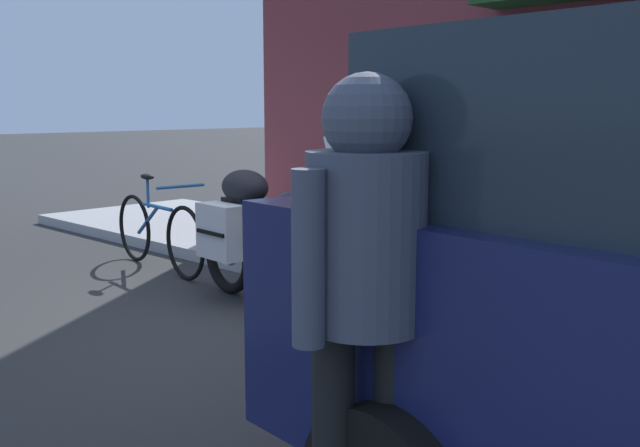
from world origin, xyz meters
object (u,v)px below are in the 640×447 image
pedestrian_walking (365,273)px  sandwich_board_sign (344,202)px  touring_motorcycle (270,234)px  parked_bicycle (158,232)px

pedestrian_walking → sandwich_board_sign: size_ratio=1.66×
touring_motorcycle → sandwich_board_sign: (-0.70, 1.65, 0.03)m
touring_motorcycle → pedestrian_walking: (2.69, -2.01, 0.46)m
parked_bicycle → sandwich_board_sign: (1.12, 1.48, 0.26)m
pedestrian_walking → sandwich_board_sign: 5.01m
touring_motorcycle → parked_bicycle: size_ratio=1.22×
touring_motorcycle → parked_bicycle: bearing=174.6°
sandwich_board_sign → touring_motorcycle: bearing=-66.9°
pedestrian_walking → sandwich_board_sign: (-3.39, 3.67, -0.43)m
touring_motorcycle → pedestrian_walking: bearing=-36.8°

